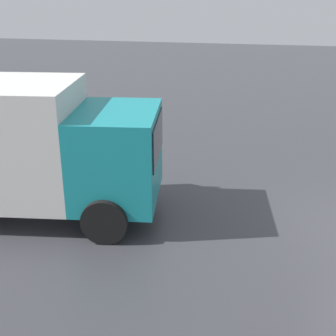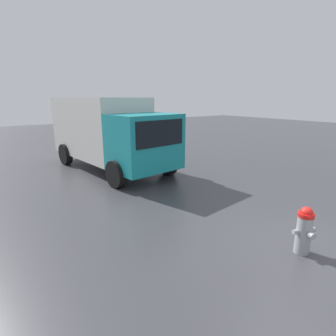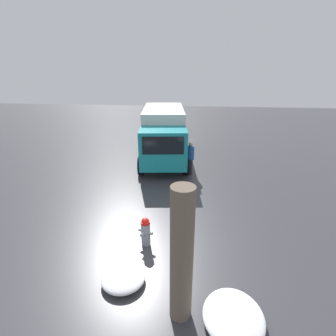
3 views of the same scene
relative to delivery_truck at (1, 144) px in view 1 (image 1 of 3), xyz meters
The scene contains 2 objects.
delivery_truck is the anchor object (origin of this frame).
pedestrian 2.78m from the delivery_truck, 143.74° to the right, with size 0.36×0.36×1.66m.
Camera 1 is at (2.78, 8.79, 4.71)m, focal length 50.00 mm.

